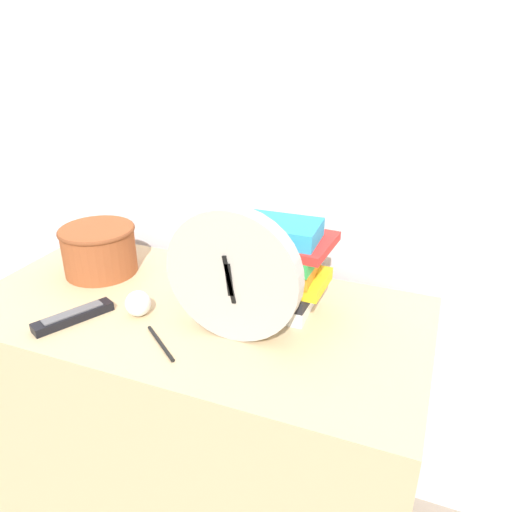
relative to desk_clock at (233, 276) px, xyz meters
The scene contains 8 objects.
wall_back 0.53m from the desk_clock, 108.37° to the left, with size 6.00×0.04×2.40m.
desk 0.55m from the desk_clock, 154.19° to the left, with size 1.10×0.55×0.75m.
desk_clock is the anchor object (origin of this frame).
book_stack 0.16m from the desk_clock, 74.69° to the left, with size 0.25×0.18×0.22m.
basket 0.49m from the desk_clock, 162.15° to the left, with size 0.20×0.20×0.13m.
tv_remote 0.40m from the desk_clock, 167.63° to the right, with size 0.12×0.18×0.02m.
crumpled_paper_ball 0.27m from the desk_clock, behind, with size 0.06×0.06×0.06m.
pen 0.21m from the desk_clock, 145.64° to the right, with size 0.12×0.09×0.01m.
Camera 1 is at (0.52, -0.62, 1.37)m, focal length 35.00 mm.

